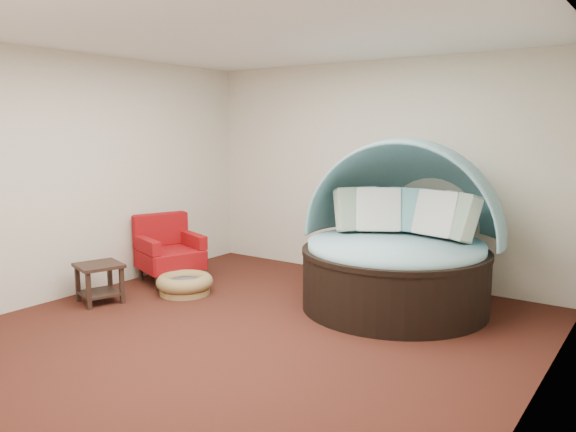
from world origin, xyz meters
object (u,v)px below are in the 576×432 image
Objects in this scene: canopy_daybed at (399,229)px; red_armchair at (168,251)px; side_table at (99,278)px; pet_basket at (185,284)px.

red_armchair is at bearing -172.69° from canopy_daybed.
red_armchair reaches higher than side_table.
canopy_daybed is 2.80× the size of pet_basket.
pet_basket is at bearing 55.53° from side_table.
red_armchair is (-2.83, -0.75, -0.46)m from canopy_daybed.
canopy_daybed reaches higher than side_table.
canopy_daybed is at bearing 25.12° from pet_basket.
pet_basket is at bearing -162.35° from canopy_daybed.
red_armchair is (-0.59, 0.30, 0.27)m from pet_basket.
side_table is (-2.78, -1.84, -0.57)m from canopy_daybed.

